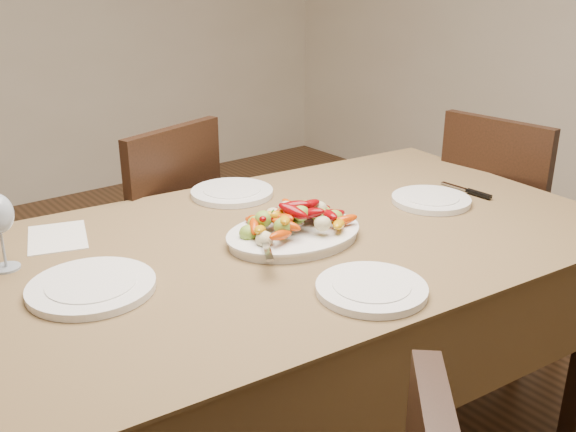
% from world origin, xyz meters
% --- Properties ---
extents(dining_table, '(1.94, 1.23, 0.76)m').
position_xyz_m(dining_table, '(0.04, 0.10, 0.38)').
color(dining_table, brown).
rests_on(dining_table, ground).
extents(chair_far, '(0.52, 0.52, 0.95)m').
position_xyz_m(chair_far, '(-0.02, 0.89, 0.47)').
color(chair_far, black).
rests_on(chair_far, ground).
extents(chair_right, '(0.45, 0.45, 0.95)m').
position_xyz_m(chair_right, '(1.18, 0.13, 0.47)').
color(chair_right, black).
rests_on(chair_right, ground).
extents(serving_platter, '(0.39, 0.31, 0.02)m').
position_xyz_m(serving_platter, '(0.04, 0.08, 0.77)').
color(serving_platter, white).
rests_on(serving_platter, dining_table).
extents(roasted_vegetables, '(0.32, 0.24, 0.09)m').
position_xyz_m(roasted_vegetables, '(0.04, 0.08, 0.83)').
color(roasted_vegetables, '#6D0206').
rests_on(roasted_vegetables, serving_platter).
extents(serving_spoon, '(0.27, 0.20, 0.03)m').
position_xyz_m(serving_spoon, '(-0.03, 0.05, 0.81)').
color(serving_spoon, '#9EA0A8').
rests_on(serving_spoon, serving_platter).
extents(plate_left, '(0.29, 0.29, 0.02)m').
position_xyz_m(plate_left, '(-0.50, 0.14, 0.77)').
color(plate_left, white).
rests_on(plate_left, dining_table).
extents(plate_right, '(0.24, 0.24, 0.02)m').
position_xyz_m(plate_right, '(0.56, 0.04, 0.77)').
color(plate_right, white).
rests_on(plate_right, dining_table).
extents(plate_far, '(0.26, 0.26, 0.02)m').
position_xyz_m(plate_far, '(0.11, 0.48, 0.77)').
color(plate_far, white).
rests_on(plate_far, dining_table).
extents(plate_near, '(0.25, 0.25, 0.02)m').
position_xyz_m(plate_near, '(-0.01, -0.26, 0.77)').
color(plate_near, white).
rests_on(plate_near, dining_table).
extents(wine_glass, '(0.08, 0.08, 0.20)m').
position_xyz_m(wine_glass, '(-0.62, 0.37, 0.86)').
color(wine_glass, '#8C99A5').
rests_on(wine_glass, dining_table).
extents(menu_card, '(0.21, 0.25, 0.00)m').
position_xyz_m(menu_card, '(-0.45, 0.49, 0.76)').
color(menu_card, silver).
rests_on(menu_card, dining_table).
extents(table_knife, '(0.02, 0.20, 0.01)m').
position_xyz_m(table_knife, '(0.73, 0.03, 0.76)').
color(table_knife, '#9EA0A8').
rests_on(table_knife, dining_table).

